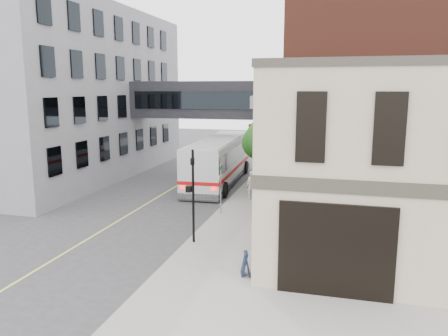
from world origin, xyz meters
The scene contains 17 objects.
ground centered at (0.00, 0.00, 0.00)m, with size 120.00×120.00×0.00m, color #38383A.
sidewalk_main centered at (2.00, 14.00, 0.07)m, with size 4.00×60.00×0.15m, color gray.
corner_building centered at (8.97, 2.00, 4.21)m, with size 10.19×8.12×8.45m.
brick_building centered at (9.98, 15.00, 6.99)m, with size 13.76×18.00×14.00m.
opposite_building centered at (-17.00, 16.00, 7.00)m, with size 14.00×24.00×14.00m, color slate.
skyway_bridge centered at (-3.00, 18.00, 6.50)m, with size 14.00×3.18×3.00m.
traffic_signal_near centered at (0.37, 2.00, 2.98)m, with size 0.44×0.22×4.60m.
traffic_signal_far centered at (0.26, 17.00, 3.34)m, with size 0.53×0.28×4.50m.
street_sign_pole centered at (0.39, 7.00, 1.93)m, with size 0.08×0.75×3.00m.
street_tree centered at (2.19, 13.22, 3.91)m, with size 3.80×3.20×5.60m.
lane_marking centered at (-5.00, 10.00, 0.01)m, with size 0.12×40.00×0.01m, color #D8CC4C.
bus centered at (-2.10, 15.93, 1.94)m, with size 3.56×13.00×3.47m.
pedestrian_a centered at (1.50, 10.95, 1.08)m, with size 0.68×0.45×1.86m, color silver.
pedestrian_b centered at (2.84, 12.93, 0.93)m, with size 0.76×0.59×1.57m, color pink.
pedestrian_c centered at (1.56, 11.64, 0.97)m, with size 1.06×0.61×1.63m, color black.
newspaper_box centered at (2.09, 9.42, 0.55)m, with size 0.40×0.35×0.80m, color #124E20.
sandwich_board centered at (3.60, -1.08, 0.62)m, with size 0.34×0.53×0.94m, color black.
Camera 1 is at (6.88, -17.02, 7.45)m, focal length 35.00 mm.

